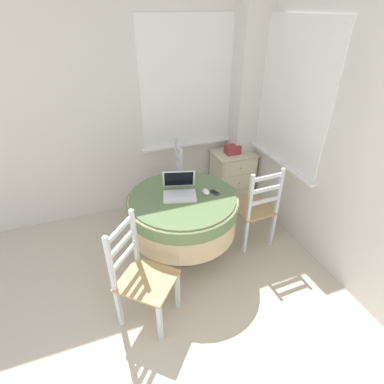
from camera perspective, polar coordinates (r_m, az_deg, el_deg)
The scene contains 10 objects.
corner_room_shell at distance 2.69m, azimuth 4.60°, elevation 10.58°, with size 4.55×4.85×2.55m.
round_dining_table at distance 2.90m, azimuth -1.75°, elevation -3.66°, with size 1.06×1.06×0.74m.
laptop at distance 2.81m, azimuth -2.41°, elevation 0.40°, with size 0.37×0.35×0.21m.
computer_mouse at distance 2.83m, azimuth 2.67°, elevation 0.03°, with size 0.06×0.10×0.05m.
cell_phone at distance 2.86m, azimuth 4.31°, elevation -0.08°, with size 0.09×0.11×0.01m.
dining_chair_near_back_window at distance 3.60m, azimuth -4.51°, elevation 1.71°, with size 0.47×0.44×0.95m.
dining_chair_near_right_window at distance 3.22m, azimuth 11.87°, elevation -3.07°, with size 0.40×0.43×0.95m.
dining_chair_camera_near at distance 2.48m, azimuth -9.60°, elevation -15.73°, with size 0.57×0.56×0.95m.
corner_cabinet at distance 4.04m, azimuth 7.65°, elevation 3.22°, with size 0.52×0.43×0.66m.
storage_box at distance 3.84m, azimuth 7.73°, elevation 8.01°, with size 0.18×0.13×0.11m.
Camera 1 is at (0.28, -0.35, 2.26)m, focal length 28.00 mm.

